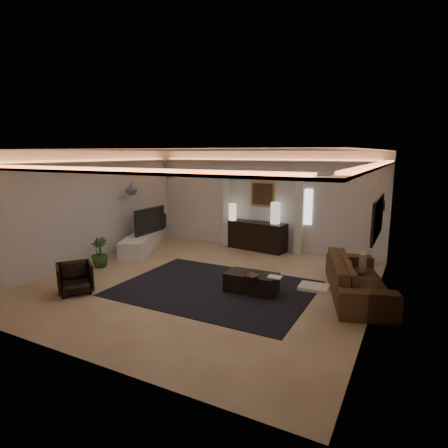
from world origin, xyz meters
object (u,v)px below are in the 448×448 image
at_px(sofa, 358,278).
at_px(coffee_table, 251,282).
at_px(armchair, 75,278).
at_px(console, 257,236).

bearing_deg(sofa, coffee_table, 94.21).
relative_size(coffee_table, armchair, 1.53).
height_order(sofa, armchair, sofa).
xyz_separation_m(coffee_table, armchair, (-3.21, -1.72, 0.11)).
height_order(coffee_table, armchair, armchair).
xyz_separation_m(console, sofa, (3.22, -2.48, -0.02)).
bearing_deg(armchair, coffee_table, -25.58).
height_order(sofa, coffee_table, sofa).
distance_m(console, armchair, 5.37).
bearing_deg(coffee_table, console, 108.43).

